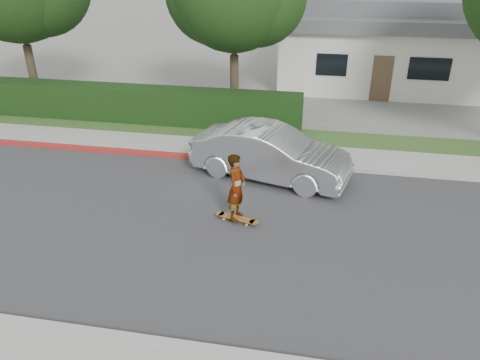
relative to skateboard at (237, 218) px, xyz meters
The scene contains 12 objects.
ground 3.26m from the skateboard, behind, with size 120.00×120.00×0.00m, color slate.
road 3.26m from the skateboard, behind, with size 60.00×8.00×0.01m, color #2D2D30.
curb_near 5.55m from the skateboard, 125.64° to the right, with size 60.00×0.20×0.15m, color #9E9E99.
curb_far 4.91m from the skateboard, 131.22° to the left, with size 60.00×0.20×0.15m, color #9E9E99.
curb_red_section 9.02m from the skateboard, 155.86° to the left, with size 12.00×0.21×0.15m, color maroon.
sidewalk_far 5.62m from the skateboard, 125.16° to the left, with size 60.00×1.60×0.12m, color gray.
planting_strip 6.98m from the skateboard, 117.58° to the left, with size 60.00×1.60×0.10m, color #2D4C1E.
hedge 9.24m from the skateboard, 132.55° to the left, with size 15.00×1.00×1.50m, color black.
house 16.42m from the skateboard, 73.00° to the left, with size 10.60×8.60×4.30m.
skateboard is the anchor object (origin of this frame).
skateboarder 0.94m from the skateboard, ahead, with size 0.67×0.44×1.83m, color white.
car_silver 2.94m from the skateboard, 79.11° to the left, with size 1.72×4.93×1.62m, color silver.
Camera 1 is at (5.25, -10.03, 6.71)m, focal length 35.00 mm.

